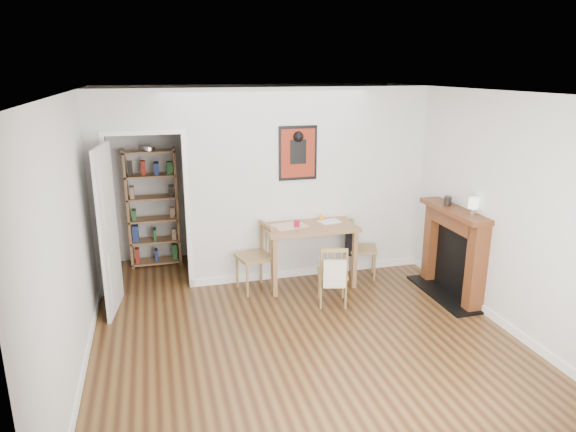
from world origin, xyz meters
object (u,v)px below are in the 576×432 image
object	(u,v)px
fireplace	(454,249)
bookshelf	(153,209)
chair_left	(254,258)
ceramic_jar_b	(447,200)
notebook	(329,221)
chair_front	(333,274)
dining_table	(309,231)
orange_fruit	(321,218)
mantel_lamp	(474,204)
ceramic_jar_a	(448,201)
chair_right	(362,248)
red_glass	(297,224)

from	to	relation	value
fireplace	bookshelf	bearing A→B (deg)	149.99
chair_left	ceramic_jar_b	xyz separation A→B (m)	(2.43, -0.55, 0.76)
notebook	chair_front	bearing A→B (deg)	-105.57
dining_table	orange_fruit	size ratio (longest dim) A/B	17.09
dining_table	chair_left	distance (m)	0.81
mantel_lamp	fireplace	bearing A→B (deg)	91.91
dining_table	ceramic_jar_a	size ratio (longest dim) A/B	10.90
bookshelf	notebook	xyz separation A→B (m)	(2.30, -1.24, -0.02)
chair_left	fireplace	bearing A→B (deg)	-18.10
bookshelf	notebook	world-z (taller)	bookshelf
orange_fruit	chair_right	bearing A→B (deg)	-11.89
red_glass	mantel_lamp	bearing A→B (deg)	-29.60
fireplace	mantel_lamp	distance (m)	0.73
fireplace	ceramic_jar_b	world-z (taller)	ceramic_jar_b
notebook	chair_right	bearing A→B (deg)	-2.93
ceramic_jar_b	red_glass	bearing A→B (deg)	164.07
orange_fruit	mantel_lamp	size ratio (longest dim) A/B	0.35
chair_left	chair_front	world-z (taller)	chair_left
ceramic_jar_a	chair_right	bearing A→B (deg)	139.87
bookshelf	ceramic_jar_a	bearing A→B (deg)	-28.54
red_glass	notebook	world-z (taller)	red_glass
chair_left	bookshelf	distance (m)	1.86
ceramic_jar_b	mantel_lamp	bearing A→B (deg)	-88.59
orange_fruit	ceramic_jar_a	size ratio (longest dim) A/B	0.64
orange_fruit	ceramic_jar_a	distance (m)	1.66
fireplace	chair_right	bearing A→B (deg)	136.06
fireplace	red_glass	world-z (taller)	fireplace
ceramic_jar_b	fireplace	bearing A→B (deg)	-89.19
chair_front	mantel_lamp	distance (m)	1.87
chair_left	ceramic_jar_a	distance (m)	2.58
bookshelf	red_glass	world-z (taller)	bookshelf
mantel_lamp	ceramic_jar_a	distance (m)	0.45
chair_right	ceramic_jar_a	world-z (taller)	ceramic_jar_a
dining_table	bookshelf	xyz separation A→B (m)	(-1.99, 1.27, 0.12)
dining_table	chair_right	bearing A→B (deg)	0.45
dining_table	chair_front	world-z (taller)	dining_table
notebook	ceramic_jar_a	bearing A→B (deg)	-28.93
bookshelf	ceramic_jar_b	size ratio (longest dim) A/B	18.11
bookshelf	mantel_lamp	distance (m)	4.42
ceramic_jar_a	ceramic_jar_b	world-z (taller)	ceramic_jar_a
red_glass	orange_fruit	world-z (taller)	red_glass
chair_left	orange_fruit	bearing A→B (deg)	10.49
chair_right	red_glass	world-z (taller)	red_glass
notebook	mantel_lamp	distance (m)	1.87
ceramic_jar_a	bookshelf	bearing A→B (deg)	151.46
ceramic_jar_b	chair_left	bearing A→B (deg)	167.15
dining_table	orange_fruit	distance (m)	0.29
fireplace	chair_left	bearing A→B (deg)	161.90
chair_front	ceramic_jar_b	size ratio (longest dim) A/B	8.18
ceramic_jar_a	ceramic_jar_b	distance (m)	0.10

